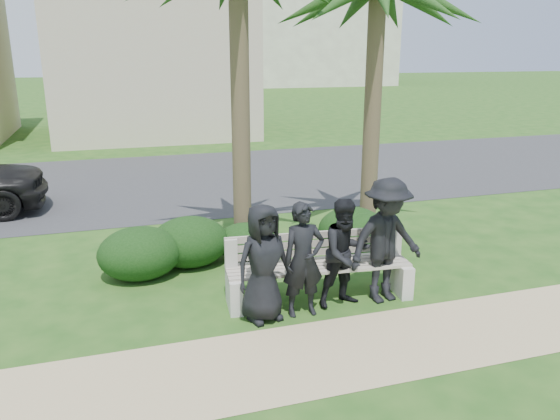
# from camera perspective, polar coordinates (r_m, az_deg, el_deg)

# --- Properties ---
(ground) EXTENTS (160.00, 160.00, 0.00)m
(ground) POSITION_cam_1_polar(r_m,az_deg,el_deg) (8.47, 4.63, -8.07)
(ground) COLOR #1E4B15
(ground) RESTS_ON ground
(footpath) EXTENTS (30.00, 1.60, 0.01)m
(footpath) POSITION_cam_1_polar(r_m,az_deg,el_deg) (7.02, 10.27, -13.74)
(footpath) COLOR tan
(footpath) RESTS_ON ground
(asphalt_street) EXTENTS (160.00, 8.00, 0.01)m
(asphalt_street) POSITION_cam_1_polar(r_m,az_deg,el_deg) (15.82, -6.25, 3.39)
(asphalt_street) COLOR #2D2D30
(asphalt_street) RESTS_ON ground
(stucco_bldg_right) EXTENTS (8.40, 8.40, 7.30)m
(stucco_bldg_right) POSITION_cam_1_polar(r_m,az_deg,el_deg) (25.22, -13.53, 16.18)
(stucco_bldg_right) COLOR beige
(stucco_bldg_right) RESTS_ON ground
(park_bench) EXTENTS (2.72, 0.86, 0.93)m
(park_bench) POSITION_cam_1_polar(r_m,az_deg,el_deg) (7.95, 4.05, -6.45)
(park_bench) COLOR gray
(park_bench) RESTS_ON ground
(man_a) EXTENTS (0.88, 0.68, 1.60)m
(man_a) POSITION_cam_1_polar(r_m,az_deg,el_deg) (7.21, -1.75, -5.57)
(man_a) COLOR black
(man_a) RESTS_ON ground
(man_b) EXTENTS (0.58, 0.38, 1.59)m
(man_b) POSITION_cam_1_polar(r_m,az_deg,el_deg) (7.35, 2.47, -5.22)
(man_b) COLOR black
(man_b) RESTS_ON ground
(man_c) EXTENTS (0.83, 0.69, 1.56)m
(man_c) POSITION_cam_1_polar(r_m,az_deg,el_deg) (7.68, 6.88, -4.48)
(man_c) COLOR black
(man_c) RESTS_ON ground
(man_d) EXTENTS (1.26, 0.85, 1.82)m
(man_d) POSITION_cam_1_polar(r_m,az_deg,el_deg) (7.86, 11.04, -3.17)
(man_d) COLOR black
(man_d) RESTS_ON ground
(hedge_a) EXTENTS (1.31, 1.08, 0.86)m
(hedge_a) POSITION_cam_1_polar(r_m,az_deg,el_deg) (8.95, -14.48, -4.26)
(hedge_a) COLOR black
(hedge_a) RESTS_ON ground
(hedge_b) EXTENTS (1.32, 1.09, 0.86)m
(hedge_b) POSITION_cam_1_polar(r_m,az_deg,el_deg) (9.30, -9.44, -3.15)
(hedge_b) COLOR black
(hedge_b) RESTS_ON ground
(hedge_c) EXTENTS (1.00, 0.83, 0.65)m
(hedge_c) POSITION_cam_1_polar(r_m,az_deg,el_deg) (9.51, -3.76, -3.19)
(hedge_c) COLOR black
(hedge_c) RESTS_ON ground
(hedge_d) EXTENTS (1.18, 0.97, 0.77)m
(hedge_d) POSITION_cam_1_polar(r_m,az_deg,el_deg) (9.82, 9.11, -2.38)
(hedge_d) COLOR black
(hedge_d) RESTS_ON ground
(hedge_e) EXTENTS (1.23, 1.02, 0.80)m
(hedge_e) POSITION_cam_1_polar(r_m,az_deg,el_deg) (10.00, 7.45, -1.85)
(hedge_e) COLOR black
(hedge_e) RESTS_ON ground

